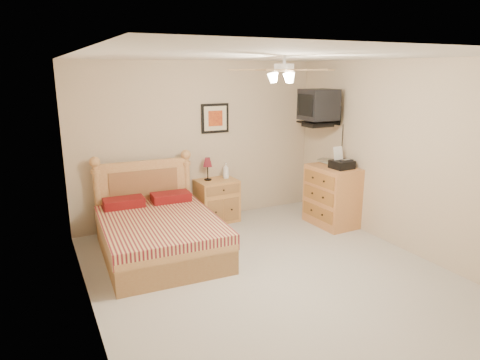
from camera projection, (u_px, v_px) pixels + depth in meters
name	position (u px, v px, depth m)	size (l,w,h in m)	color
floor	(270.00, 274.00, 5.09)	(4.50, 4.50, 0.00)	#A9A398
ceiling	(274.00, 56.00, 4.46)	(4.00, 4.50, 0.04)	white
wall_back	(199.00, 143.00, 6.72)	(4.00, 0.04, 2.50)	#C4AE90
wall_front	(445.00, 243.00, 2.82)	(4.00, 0.04, 2.50)	#C4AE90
wall_left	(84.00, 195.00, 3.91)	(0.04, 4.50, 2.50)	#C4AE90
wall_right	(403.00, 157.00, 5.64)	(0.04, 4.50, 2.50)	#C4AE90
bed	(159.00, 211.00, 5.47)	(1.42, 1.86, 1.20)	#BE7A44
nightstand	(217.00, 201.00, 6.82)	(0.62, 0.47, 0.68)	#AF6F3F
table_lamp	(208.00, 169.00, 6.69)	(0.19, 0.19, 0.36)	maroon
lotion_bottle	(226.00, 171.00, 6.81)	(0.10, 0.10, 0.25)	white
framed_picture	(215.00, 118.00, 6.73)	(0.46, 0.04, 0.46)	black
dresser	(332.00, 196.00, 6.63)	(0.55, 0.79, 0.93)	#B97A40
fax_machine	(342.00, 158.00, 6.36)	(0.30, 0.32, 0.32)	black
magazine_lower	(324.00, 163.00, 6.70)	(0.20, 0.27, 0.03)	#ACA28A
magazine_upper	(325.00, 161.00, 6.74)	(0.21, 0.28, 0.02)	gray
wall_tv	(326.00, 107.00, 6.55)	(0.56, 0.46, 0.58)	black
ceiling_fan	(284.00, 70.00, 4.32)	(1.14, 1.14, 0.28)	white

